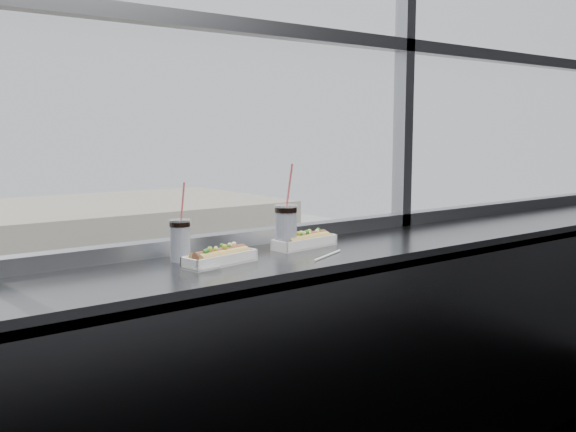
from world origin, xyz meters
TOP-DOWN VIEW (x-y plane):
  - wall_back_lower at (0.00, 1.50)m, footprint 6.00×0.00m
  - counter at (0.00, 1.23)m, footprint 6.00×0.55m
  - counter_fascia at (0.00, 0.97)m, footprint 6.00×0.04m
  - hotdog_tray_left at (-0.26, 1.21)m, footprint 0.30×0.15m
  - hotdog_tray_right at (0.20, 1.30)m, footprint 0.31×0.13m
  - soda_cup_left at (-0.34, 1.35)m, footprint 0.08×0.08m
  - soda_cup_right at (0.10, 1.29)m, footprint 0.10×0.10m
  - loose_straw at (0.15, 1.09)m, footprint 0.21×0.10m
  - wrapper at (-0.35, 1.15)m, footprint 0.10×0.07m
  - tree_right at (12.33, 29.50)m, footprint 2.93×2.93m

SIDE VIEW (x-z plane):
  - tree_right at x=12.33m, z-range -10.19..-5.61m
  - wall_back_lower at x=0.00m, z-range -2.45..3.55m
  - counter_fascia at x=0.00m, z-range 0.03..1.07m
  - counter at x=0.00m, z-range 1.04..1.10m
  - loose_straw at x=0.15m, z-range 1.10..1.11m
  - wrapper at x=-0.35m, z-range 1.10..1.13m
  - hotdog_tray_left at x=-0.26m, z-range 1.09..1.16m
  - hotdog_tray_right at x=0.20m, z-range 1.09..1.17m
  - soda_cup_left at x=-0.34m, z-range 1.04..1.33m
  - soda_cup_right at x=0.10m, z-range 1.03..1.38m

